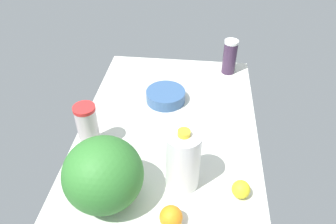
# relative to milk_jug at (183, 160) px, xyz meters

# --- Properties ---
(countertop) EXTENTS (1.20, 0.76, 0.03)m
(countertop) POSITION_rel_milk_jug_xyz_m (0.27, 0.08, -0.13)
(countertop) COLOR silver
(countertop) RESTS_ON ground
(milk_jug) EXTENTS (0.12, 0.12, 0.25)m
(milk_jug) POSITION_rel_milk_jug_xyz_m (0.00, 0.00, 0.00)
(milk_jug) COLOR white
(milk_jug) RESTS_ON countertop
(tumbler_cup) EXTENTS (0.09, 0.09, 0.20)m
(tumbler_cup) POSITION_rel_milk_jug_xyz_m (0.15, 0.38, -0.02)
(tumbler_cup) COLOR beige
(tumbler_cup) RESTS_ON countertop
(mixing_bowl) EXTENTS (0.19, 0.19, 0.05)m
(mixing_bowl) POSITION_rel_milk_jug_xyz_m (0.48, 0.12, -0.09)
(mixing_bowl) COLOR #355787
(mixing_bowl) RESTS_ON countertop
(shaker_bottle) EXTENTS (0.07, 0.07, 0.18)m
(shaker_bottle) POSITION_rel_milk_jug_xyz_m (0.77, -0.19, -0.03)
(shaker_bottle) COLOR #3C2641
(shaker_bottle) RESTS_ON countertop
(watermelon) EXTENTS (0.26, 0.26, 0.25)m
(watermelon) POSITION_rel_milk_jug_xyz_m (-0.10, 0.25, 0.01)
(watermelon) COLOR #31762E
(watermelon) RESTS_ON countertop
(lemon_loose) EXTENTS (0.06, 0.06, 0.06)m
(lemon_loose) POSITION_rel_milk_jug_xyz_m (-0.03, -0.21, -0.09)
(lemon_loose) COLOR yellow
(lemon_loose) RESTS_ON countertop
(orange_beside_bowl) EXTENTS (0.07, 0.07, 0.07)m
(orange_beside_bowl) POSITION_rel_milk_jug_xyz_m (-0.17, 0.02, -0.08)
(orange_beside_bowl) COLOR orange
(orange_beside_bowl) RESTS_ON countertop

